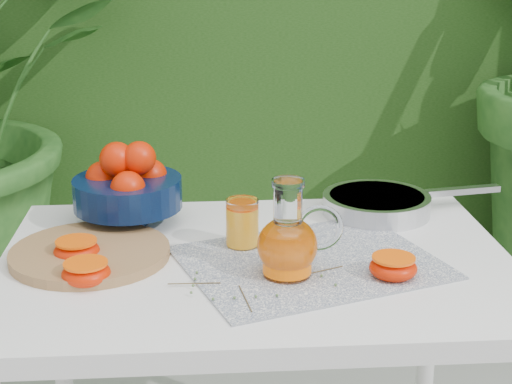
{
  "coord_description": "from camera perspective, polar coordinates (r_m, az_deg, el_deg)",
  "views": [
    {
      "loc": [
        -0.21,
        -1.41,
        1.35
      ],
      "look_at": [
        -0.1,
        0.02,
        0.88
      ],
      "focal_mm": 55.0,
      "sensor_mm": 36.0,
      "label": 1
    }
  ],
  "objects": [
    {
      "name": "thyme_sprigs",
      "position": [
        1.41,
        -0.09,
        -6.66
      ],
      "size": [
        0.33,
        0.22,
        0.01
      ],
      "color": "brown",
      "rests_on": "white_table"
    },
    {
      "name": "saute_pan",
      "position": [
        1.79,
        8.87,
        -0.8
      ],
      "size": [
        0.44,
        0.28,
        0.05
      ],
      "color": "silver",
      "rests_on": "white_table"
    },
    {
      "name": "cutting_board",
      "position": [
        1.56,
        -11.97,
        -4.38
      ],
      "size": [
        0.37,
        0.37,
        0.02
      ],
      "primitive_type": "cylinder",
      "rotation": [
        0.0,
        0.0,
        0.21
      ],
      "color": "#8C5C3F",
      "rests_on": "white_table"
    },
    {
      "name": "orange_halves",
      "position": [
        1.46,
        -5.26,
        -5.17
      ],
      "size": [
        0.69,
        0.22,
        0.04
      ],
      "color": "red",
      "rests_on": "white_table"
    },
    {
      "name": "placemat",
      "position": [
        1.51,
        3.96,
        -5.11
      ],
      "size": [
        0.56,
        0.5,
        0.0
      ],
      "primitive_type": "cube",
      "rotation": [
        0.0,
        0.0,
        0.33
      ],
      "color": "#0B193F",
      "rests_on": "white_table"
    },
    {
      "name": "juice_tumbler",
      "position": [
        1.57,
        -1.0,
        -2.34
      ],
      "size": [
        0.08,
        0.08,
        0.1
      ],
      "color": "white",
      "rests_on": "white_table"
    },
    {
      "name": "juice_pitcher",
      "position": [
        1.43,
        2.39,
        -3.71
      ],
      "size": [
        0.16,
        0.11,
        0.18
      ],
      "color": "white",
      "rests_on": "white_table"
    },
    {
      "name": "white_table",
      "position": [
        1.57,
        0.05,
        -7.6
      ],
      "size": [
        1.0,
        0.7,
        0.75
      ],
      "color": "white",
      "rests_on": "ground"
    },
    {
      "name": "fruit_bowl",
      "position": [
        1.71,
        -9.33,
        0.44
      ],
      "size": [
        0.26,
        0.26,
        0.19
      ],
      "color": "black",
      "rests_on": "white_table"
    }
  ]
}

